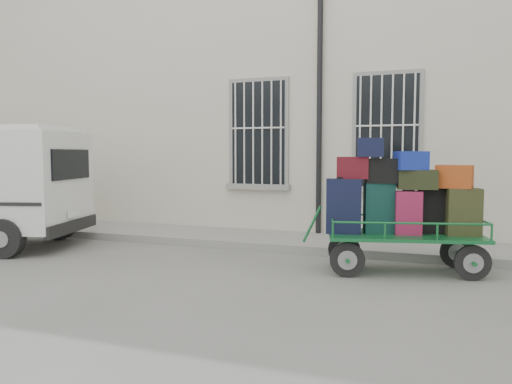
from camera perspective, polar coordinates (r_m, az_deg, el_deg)
The scene contains 4 objects.
ground at distance 8.14m, azimuth -4.28°, elevation -8.44°, with size 80.00×80.00×0.00m, color slate.
building at distance 13.19m, azimuth 5.75°, elevation 9.56°, with size 24.00×5.15×6.00m.
sidewalk at distance 10.13m, azimuth 0.91°, elevation -5.45°, with size 24.00×1.70×0.15m, color gray.
luggage_cart at distance 7.85m, azimuth 16.25°, elevation -1.58°, with size 2.73×1.54×2.04m.
Camera 1 is at (3.30, -7.22, 1.80)m, focal length 35.00 mm.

